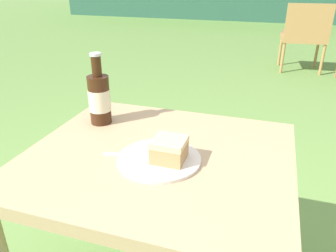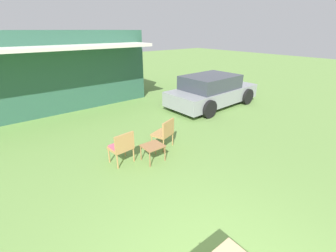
# 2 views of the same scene
# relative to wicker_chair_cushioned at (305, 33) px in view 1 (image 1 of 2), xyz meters

# --- Properties ---
(wicker_chair_cushioned) EXTENTS (0.57, 0.50, 0.86)m
(wicker_chair_cushioned) POSITION_rel_wicker_chair_cushioned_xyz_m (0.00, 0.00, 0.00)
(wicker_chair_cushioned) COLOR #B2844C
(wicker_chair_cushioned) RESTS_ON ground_plane
(patio_table) EXTENTS (0.81, 0.71, 0.68)m
(patio_table) POSITION_rel_wicker_chair_cushioned_xyz_m (-0.65, -3.78, 0.12)
(patio_table) COLOR tan
(patio_table) RESTS_ON ground_plane
(cake_on_plate) EXTENTS (0.25, 0.25, 0.08)m
(cake_on_plate) POSITION_rel_wicker_chair_cushioned_xyz_m (-0.61, -3.82, 0.21)
(cake_on_plate) COLOR silver
(cake_on_plate) RESTS_ON patio_table
(cola_bottle_near) EXTENTS (0.08, 0.08, 0.26)m
(cola_bottle_near) POSITION_rel_wicker_chair_cushioned_xyz_m (-0.93, -3.63, 0.29)
(cola_bottle_near) COLOR #381E0F
(cola_bottle_near) RESTS_ON patio_table
(fork) EXTENTS (0.18, 0.05, 0.01)m
(fork) POSITION_rel_wicker_chair_cushioned_xyz_m (-0.72, -3.82, 0.19)
(fork) COLOR silver
(fork) RESTS_ON patio_table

